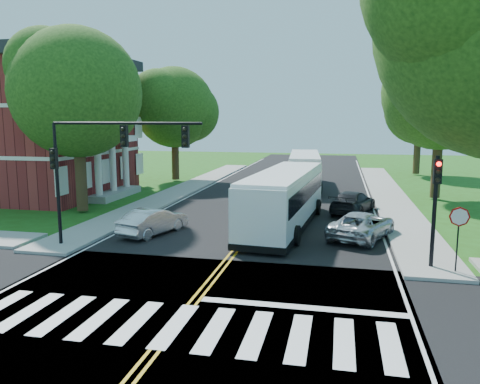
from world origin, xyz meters
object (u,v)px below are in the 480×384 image
(suv, at_px, (362,225))
(bus_lead, at_px, (285,198))
(hatchback, at_px, (153,221))
(dark_sedan, at_px, (353,202))
(bus_follow, at_px, (304,170))
(signal_ne, at_px, (436,197))
(signal_nw, at_px, (102,154))

(suv, bearing_deg, bus_lead, -0.21)
(hatchback, distance_m, dark_sedan, 12.93)
(bus_follow, bearing_deg, dark_sedan, 105.90)
(bus_lead, xyz_separation_m, suv, (4.11, -1.66, -0.97))
(signal_ne, height_order, dark_sedan, signal_ne)
(signal_ne, relative_size, dark_sedan, 0.92)
(signal_nw, relative_size, bus_follow, 0.61)
(signal_ne, height_order, suv, signal_ne)
(signal_ne, bearing_deg, bus_lead, 136.56)
(bus_follow, distance_m, dark_sedan, 11.22)
(signal_nw, xyz_separation_m, bus_lead, (7.46, 6.25, -2.73))
(hatchback, bearing_deg, signal_ne, -176.44)
(bus_follow, height_order, hatchback, bus_follow)
(signal_nw, distance_m, bus_follow, 22.96)
(bus_follow, bearing_deg, signal_nw, 66.71)
(signal_nw, relative_size, signal_ne, 1.62)
(hatchback, xyz_separation_m, dark_sedan, (10.25, 7.89, 0.01))
(signal_ne, bearing_deg, hatchback, 166.31)
(signal_nw, xyz_separation_m, signal_ne, (14.06, 0.01, -1.41))
(suv, relative_size, dark_sedan, 1.01)
(signal_ne, distance_m, bus_lead, 9.17)
(signal_nw, height_order, hatchback, signal_nw)
(bus_lead, bearing_deg, hatchback, 30.12)
(bus_lead, distance_m, bus_follow, 15.31)
(hatchback, relative_size, dark_sedan, 0.87)
(bus_lead, height_order, dark_sedan, bus_lead)
(signal_nw, distance_m, hatchback, 4.97)
(bus_follow, distance_m, suv, 17.50)
(bus_lead, height_order, hatchback, bus_lead)
(signal_nw, bearing_deg, bus_lead, 39.97)
(bus_follow, xyz_separation_m, suv, (4.19, -16.96, -0.90))
(bus_lead, height_order, suv, bus_lead)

